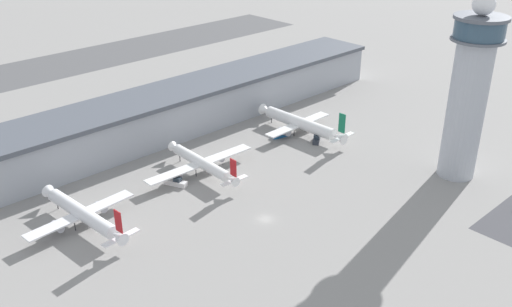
{
  "coord_description": "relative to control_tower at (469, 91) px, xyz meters",
  "views": [
    {
      "loc": [
        -98.34,
        -100.14,
        89.4
      ],
      "look_at": [
        15.92,
        20.88,
        8.49
      ],
      "focal_mm": 40.0,
      "sensor_mm": 36.0,
      "label": 1
    }
  ],
  "objects": [
    {
      "name": "ground_plane",
      "position": [
        -65.44,
        23.47,
        -29.42
      ],
      "size": [
        1000.0,
        1000.0,
        0.0
      ],
      "primitive_type": "plane",
      "color": "gray"
    },
    {
      "name": "service_truck_baggage",
      "position": [
        -72.28,
        57.74,
        -28.39
      ],
      "size": [
        5.09,
        7.89,
        2.97
      ],
      "color": "black",
      "rests_on": "ground"
    },
    {
      "name": "terminal_building",
      "position": [
        -65.44,
        93.47,
        -20.86
      ],
      "size": [
        243.51,
        25.0,
        16.93
      ],
      "color": "#A3A8B2",
      "rests_on": "ground"
    },
    {
      "name": "airplane_gate_alpha",
      "position": [
        -105.59,
        56.09,
        -25.22
      ],
      "size": [
        33.63,
        38.63,
        12.57
      ],
      "color": "white",
      "rests_on": "ground"
    },
    {
      "name": "runway_strip",
      "position": [
        -65.44,
        205.83,
        -29.42
      ],
      "size": [
        365.26,
        44.0,
        0.01
      ],
      "primitive_type": "cube",
      "color": "#515154",
      "rests_on": "ground"
    },
    {
      "name": "airplane_gate_bravo",
      "position": [
        -61.53,
        57.81,
        -25.24
      ],
      "size": [
        41.2,
        35.54,
        11.74
      ],
      "color": "white",
      "rests_on": "ground"
    },
    {
      "name": "airplane_gate_charlie",
      "position": [
        -13.04,
        58.29,
        -25.17
      ],
      "size": [
        32.34,
        41.88,
        13.87
      ],
      "color": "white",
      "rests_on": "ground"
    },
    {
      "name": "service_truck_catering",
      "position": [
        -20.98,
        61.36,
        -28.53
      ],
      "size": [
        6.88,
        3.94,
        2.58
      ],
      "color": "black",
      "rests_on": "ground"
    },
    {
      "name": "control_tower",
      "position": [
        0.0,
        0.0,
        0.0
      ],
      "size": [
        16.26,
        16.26,
        59.52
      ],
      "color": "#ADB2BC",
      "rests_on": "ground"
    },
    {
      "name": "service_truck_fuel",
      "position": [
        -14.29,
        48.68,
        -28.39
      ],
      "size": [
        6.51,
        5.5,
        2.98
      ],
      "color": "black",
      "rests_on": "ground"
    }
  ]
}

